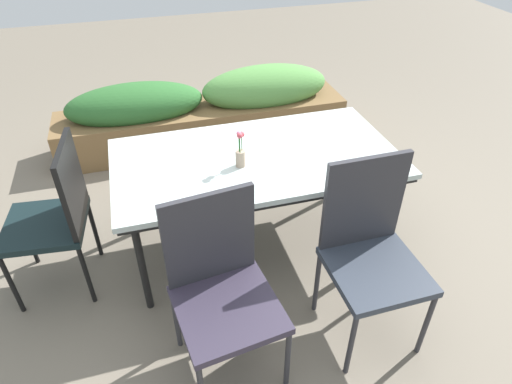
{
  "coord_description": "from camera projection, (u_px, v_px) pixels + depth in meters",
  "views": [
    {
      "loc": [
        -0.71,
        -2.27,
        2.16
      ],
      "look_at": [
        -0.07,
        -0.03,
        0.44
      ],
      "focal_mm": 31.31,
      "sensor_mm": 36.0,
      "label": 1
    }
  ],
  "objects": [
    {
      "name": "flower_vase",
      "position": [
        240.0,
        153.0,
        2.58
      ],
      "size": [
        0.06,
        0.06,
        0.23
      ],
      "color": "tan",
      "rests_on": "dining_table"
    },
    {
      "name": "chair_near_right",
      "position": [
        370.0,
        245.0,
        2.3
      ],
      "size": [
        0.47,
        0.47,
        1.03
      ],
      "rotation": [
        0.0,
        0.0,
        3.15
      ],
      "color": "#2D3541",
      "rests_on": "ground"
    },
    {
      "name": "planter_box",
      "position": [
        205.0,
        111.0,
        4.12
      ],
      "size": [
        2.64,
        0.53,
        0.69
      ],
      "color": "brown",
      "rests_on": "ground"
    },
    {
      "name": "dining_table",
      "position": [
        256.0,
        162.0,
        2.75
      ],
      "size": [
        1.74,
        0.92,
        0.72
      ],
      "color": "silver",
      "rests_on": "ground"
    },
    {
      "name": "chair_end_left",
      "position": [
        56.0,
        212.0,
        2.55
      ],
      "size": [
        0.5,
        0.5,
        0.97
      ],
      "rotation": [
        0.0,
        0.0,
        1.47
      ],
      "color": "black",
      "rests_on": "ground"
    },
    {
      "name": "chair_near_left",
      "position": [
        221.0,
        283.0,
        2.14
      ],
      "size": [
        0.53,
        0.53,
        0.97
      ],
      "rotation": [
        0.0,
        0.0,
        3.27
      ],
      "color": "#332D3E",
      "rests_on": "ground"
    },
    {
      "name": "ground_plane",
      "position": [
        264.0,
        237.0,
        3.19
      ],
      "size": [
        12.0,
        12.0,
        0.0
      ],
      "primitive_type": "plane",
      "color": "#756B5B"
    }
  ]
}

